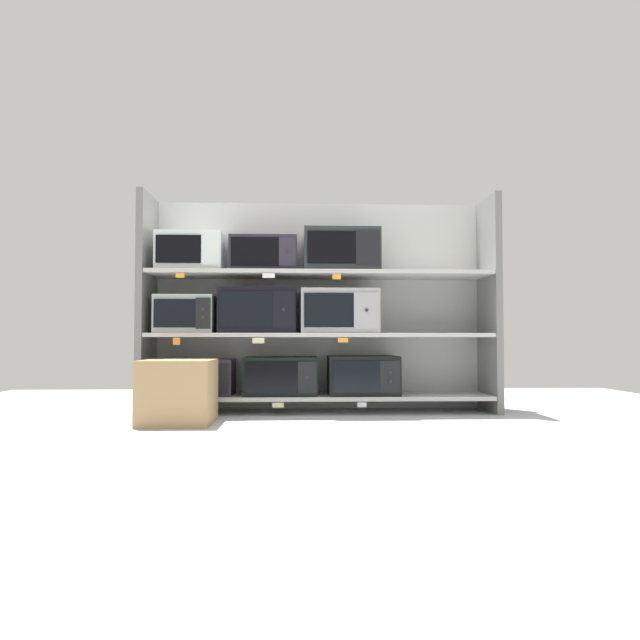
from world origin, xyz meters
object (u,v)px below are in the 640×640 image
at_px(microwave_2, 363,375).
at_px(microwave_4, 259,311).
at_px(microwave_1, 281,376).
at_px(microwave_3, 187,315).
at_px(microwave_6, 192,253).
at_px(shipping_carton, 178,392).
at_px(microwave_8, 341,252).
at_px(microwave_5, 339,312).
at_px(microwave_7, 264,255).
at_px(microwave_0, 196,377).

height_order(microwave_2, microwave_4, microwave_4).
height_order(microwave_1, microwave_3, microwave_3).
relative_size(microwave_6, shipping_carton, 1.07).
relative_size(microwave_4, microwave_8, 1.01).
distance_m(microwave_5, microwave_6, 1.19).
relative_size(microwave_7, shipping_carton, 1.10).
bearing_deg(microwave_6, microwave_3, -179.73).
bearing_deg(microwave_4, microwave_5, 0.01).
bearing_deg(microwave_1, microwave_7, -179.96).
bearing_deg(microwave_5, microwave_2, -0.06).
relative_size(microwave_1, microwave_4, 0.96).
relative_size(microwave_0, microwave_6, 1.16).
bearing_deg(microwave_5, microwave_4, -179.99).
distance_m(microwave_1, microwave_8, 1.04).
distance_m(microwave_4, microwave_5, 0.61).
height_order(microwave_7, shipping_carton, microwave_7).
bearing_deg(microwave_5, microwave_3, 180.00).
distance_m(microwave_3, microwave_5, 1.14).
distance_m(microwave_0, shipping_carton, 0.55).
xyz_separation_m(microwave_3, microwave_7, (0.57, -0.00, 0.45)).
bearing_deg(microwave_4, microwave_0, -179.99).
bearing_deg(microwave_6, microwave_7, -0.04).
bearing_deg(microwave_0, microwave_5, 0.01).
height_order(microwave_5, shipping_carton, microwave_5).
xyz_separation_m(microwave_3, microwave_4, (0.53, -0.00, 0.03)).
bearing_deg(microwave_5, shipping_carton, -153.39).
bearing_deg(microwave_5, microwave_7, -179.97).
bearing_deg(microwave_6, shipping_carton, -87.38).
xyz_separation_m(microwave_7, shipping_carton, (-0.52, -0.54, -0.98)).
bearing_deg(shipping_carton, microwave_3, 95.56).
xyz_separation_m(microwave_1, shipping_carton, (-0.65, -0.54, -0.07)).
bearing_deg(microwave_2, microwave_5, 179.94).
distance_m(microwave_4, microwave_6, 0.67).
height_order(microwave_5, microwave_6, microwave_6).
bearing_deg(microwave_0, shipping_carton, -91.44).
height_order(microwave_3, microwave_4, microwave_4).
distance_m(microwave_3, microwave_8, 1.25).
xyz_separation_m(microwave_5, microwave_7, (-0.57, -0.00, 0.43)).
bearing_deg(microwave_6, microwave_2, -0.02).
relative_size(microwave_0, microwave_1, 1.03).
relative_size(microwave_5, microwave_8, 1.02).
xyz_separation_m(microwave_0, shipping_carton, (-0.01, -0.54, -0.06)).
bearing_deg(microwave_0, microwave_1, -0.00).
bearing_deg(microwave_3, microwave_2, -0.01).
height_order(microwave_5, microwave_7, microwave_7).
bearing_deg(shipping_carton, microwave_7, 46.36).
bearing_deg(microwave_2, microwave_6, 179.98).
height_order(microwave_0, microwave_5, microwave_5).
bearing_deg(microwave_2, microwave_0, 180.00).
xyz_separation_m(microwave_4, microwave_8, (0.62, 0.00, 0.45)).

